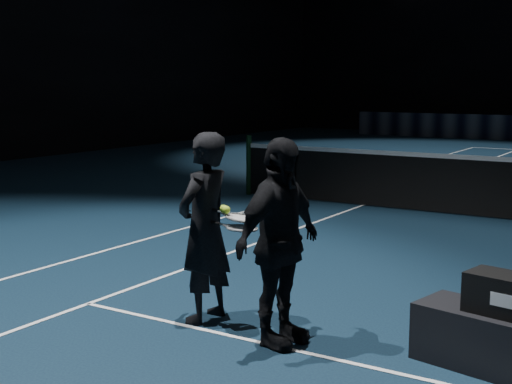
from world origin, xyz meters
TOP-DOWN VIEW (x-y plane):
  - net_post_left at (-6.40, 0.00)m, footprint 0.10×0.10m
  - player_a at (-2.91, -6.17)m, footprint 0.41×0.61m
  - player_b at (-2.08, -6.33)m, footprint 0.52×1.01m
  - racket_lower at (-2.47, -6.26)m, footprint 0.71×0.34m
  - racket_upper at (-2.51, -6.21)m, footprint 0.70×0.30m
  - tennis_balls at (-2.66, -6.21)m, footprint 0.12×0.10m

SIDE VIEW (x-z plane):
  - net_post_left at x=-6.40m, z-range 0.00..1.10m
  - player_a at x=-2.91m, z-range 0.00..1.65m
  - player_b at x=-2.08m, z-range 0.00..1.65m
  - racket_lower at x=-2.47m, z-range 0.87..0.90m
  - racket_upper at x=-2.51m, z-range 0.91..1.01m
  - tennis_balls at x=-2.66m, z-range 0.98..1.10m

